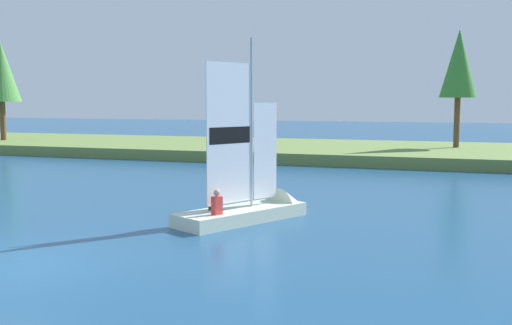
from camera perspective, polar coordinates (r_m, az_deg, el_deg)
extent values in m
plane|color=navy|center=(14.57, -22.37, -9.18)|extent=(200.00, 200.00, 0.00)
cube|color=olive|center=(41.23, 5.83, 1.17)|extent=(80.00, 13.94, 0.67)
cylinder|color=brown|center=(50.78, -23.03, 3.68)|extent=(0.44, 0.44, 2.99)
cone|color=#47893D|center=(50.81, -23.20, 8.07)|extent=(2.95, 2.95, 4.80)
cylinder|color=brown|center=(41.24, 18.63, 3.64)|extent=(0.37, 0.37, 3.26)
cone|color=#387F33|center=(41.29, 18.81, 8.95)|extent=(2.36, 2.36, 4.39)
cube|color=silver|center=(18.44, -1.42, -4.98)|extent=(3.30, 4.58, 0.41)
cone|color=silver|center=(19.97, 3.27, -4.15)|extent=(1.66, 1.57, 1.30)
cylinder|color=#B7B7BC|center=(18.42, -0.43, 3.78)|extent=(0.08, 0.08, 5.19)
cube|color=white|center=(17.83, -2.52, 2.86)|extent=(0.84, 1.60, 4.16)
cube|color=black|center=(17.84, -2.52, 2.62)|extent=(0.77, 1.45, 0.50)
cube|color=white|center=(18.89, 0.89, 1.15)|extent=(0.48, 0.89, 3.02)
cylinder|color=#B7B7BC|center=(18.07, -2.49, -3.84)|extent=(0.87, 1.62, 0.06)
cube|color=red|center=(17.32, -3.76, -4.13)|extent=(0.31, 0.34, 0.53)
sphere|color=tan|center=(17.26, -3.77, -2.90)|extent=(0.20, 0.20, 0.20)
cube|color=#26262D|center=(18.06, -4.04, -3.76)|extent=(0.31, 0.34, 0.50)
sphere|color=tan|center=(18.01, -4.05, -2.62)|extent=(0.20, 0.20, 0.20)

